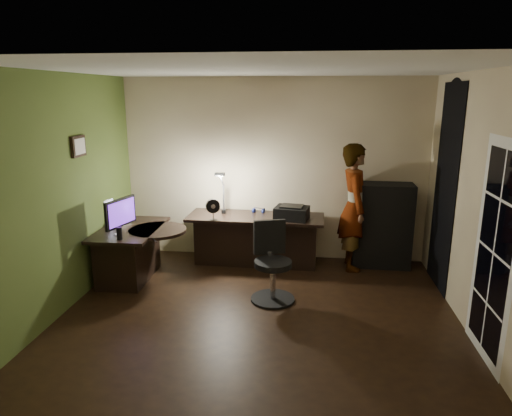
# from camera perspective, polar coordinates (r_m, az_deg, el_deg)

# --- Properties ---
(floor) EXTENTS (4.50, 4.00, 0.01)m
(floor) POSITION_cam_1_polar(r_m,az_deg,el_deg) (5.35, 0.27, -13.34)
(floor) COLOR black
(floor) RESTS_ON ground
(ceiling) EXTENTS (4.50, 4.00, 0.01)m
(ceiling) POSITION_cam_1_polar(r_m,az_deg,el_deg) (4.75, 0.31, 17.03)
(ceiling) COLOR silver
(ceiling) RESTS_ON floor
(wall_back) EXTENTS (4.50, 0.01, 2.70)m
(wall_back) POSITION_cam_1_polar(r_m,az_deg,el_deg) (6.84, 2.21, 4.77)
(wall_back) COLOR #C8B691
(wall_back) RESTS_ON floor
(wall_front) EXTENTS (4.50, 0.01, 2.70)m
(wall_front) POSITION_cam_1_polar(r_m,az_deg,el_deg) (2.98, -4.15, -7.93)
(wall_front) COLOR #C8B691
(wall_front) RESTS_ON floor
(wall_left) EXTENTS (0.01, 4.00, 2.70)m
(wall_left) POSITION_cam_1_polar(r_m,az_deg,el_deg) (5.60, -23.32, 1.48)
(wall_left) COLOR #C8B691
(wall_left) RESTS_ON floor
(wall_right) EXTENTS (0.01, 4.00, 2.70)m
(wall_right) POSITION_cam_1_polar(r_m,az_deg,el_deg) (5.14, 26.11, 0.14)
(wall_right) COLOR #C8B691
(wall_right) RESTS_ON floor
(green_wall_overlay) EXTENTS (0.00, 4.00, 2.70)m
(green_wall_overlay) POSITION_cam_1_polar(r_m,az_deg,el_deg) (5.59, -23.19, 1.47)
(green_wall_overlay) COLOR #4B6126
(green_wall_overlay) RESTS_ON floor
(arched_doorway) EXTENTS (0.01, 0.90, 2.60)m
(arched_doorway) POSITION_cam_1_polar(r_m,az_deg,el_deg) (6.22, 22.57, 2.26)
(arched_doorway) COLOR black
(arched_doorway) RESTS_ON floor
(french_door) EXTENTS (0.02, 0.92, 2.10)m
(french_door) POSITION_cam_1_polar(r_m,az_deg,el_deg) (4.72, 27.62, -5.01)
(french_door) COLOR white
(french_door) RESTS_ON floor
(framed_picture) EXTENTS (0.04, 0.30, 0.25)m
(framed_picture) POSITION_cam_1_polar(r_m,az_deg,el_deg) (5.89, -21.34, 7.20)
(framed_picture) COLOR black
(framed_picture) RESTS_ON wall_left
(desk_left) EXTENTS (0.79, 1.25, 0.71)m
(desk_left) POSITION_cam_1_polar(r_m,az_deg,el_deg) (6.44, -15.27, -5.48)
(desk_left) COLOR black
(desk_left) RESTS_ON floor
(desk_right) EXTENTS (1.98, 0.74, 0.74)m
(desk_right) POSITION_cam_1_polar(r_m,az_deg,el_deg) (6.71, -0.05, -4.05)
(desk_right) COLOR black
(desk_right) RESTS_ON floor
(cabinet) EXTENTS (0.82, 0.43, 1.22)m
(cabinet) POSITION_cam_1_polar(r_m,az_deg,el_deg) (6.84, 15.51, -2.09)
(cabinet) COLOR black
(cabinet) RESTS_ON floor
(laptop_stand) EXTENTS (0.32, 0.29, 0.11)m
(laptop_stand) POSITION_cam_1_polar(r_m,az_deg,el_deg) (6.68, -16.80, -1.33)
(laptop_stand) COLOR silver
(laptop_stand) RESTS_ON desk_left
(laptop) EXTENTS (0.34, 0.32, 0.22)m
(laptop) POSITION_cam_1_polar(r_m,az_deg,el_deg) (6.63, -16.59, 0.08)
(laptop) COLOR silver
(laptop) RESTS_ON laptop_stand
(monitor) EXTENTS (0.25, 0.56, 0.37)m
(monitor) POSITION_cam_1_polar(r_m,az_deg,el_deg) (5.98, -16.67, -1.86)
(monitor) COLOR black
(monitor) RESTS_ON desk_left
(mouse) EXTENTS (0.07, 0.09, 0.03)m
(mouse) POSITION_cam_1_polar(r_m,az_deg,el_deg) (6.11, -17.07, -3.18)
(mouse) COLOR silver
(mouse) RESTS_ON desk_left
(phone) EXTENTS (0.12, 0.16, 0.01)m
(phone) POSITION_cam_1_polar(r_m,az_deg,el_deg) (5.96, -14.80, -3.56)
(phone) COLOR black
(phone) RESTS_ON desk_left
(pen) EXTENTS (0.09, 0.12, 0.01)m
(pen) POSITION_cam_1_polar(r_m,az_deg,el_deg) (5.78, -12.52, -3.99)
(pen) COLOR black
(pen) RESTS_ON desk_left
(speaker) EXTENTS (0.08, 0.08, 0.18)m
(speaker) POSITION_cam_1_polar(r_m,az_deg,el_deg) (5.86, -16.70, -3.14)
(speaker) COLOR black
(speaker) RESTS_ON desk_left
(notepad) EXTENTS (0.19, 0.22, 0.01)m
(notepad) POSITION_cam_1_polar(r_m,az_deg,el_deg) (5.98, -16.38, -3.63)
(notepad) COLOR silver
(notepad) RESTS_ON desk_left
(desk_fan) EXTENTS (0.22, 0.17, 0.31)m
(desk_fan) POSITION_cam_1_polar(r_m,az_deg,el_deg) (6.41, -5.38, -0.19)
(desk_fan) COLOR black
(desk_fan) RESTS_ON desk_right
(headphones) EXTENTS (0.19, 0.14, 0.08)m
(headphones) POSITION_cam_1_polar(r_m,az_deg,el_deg) (6.80, 0.33, -0.25)
(headphones) COLOR navy
(headphones) RESTS_ON desk_right
(printer) EXTENTS (0.51, 0.43, 0.20)m
(printer) POSITION_cam_1_polar(r_m,az_deg,el_deg) (6.44, 4.49, -0.58)
(printer) COLOR black
(printer) RESTS_ON desk_right
(desk_lamp) EXTENTS (0.22, 0.34, 0.70)m
(desk_lamp) POSITION_cam_1_polar(r_m,az_deg,el_deg) (6.69, -4.09, 2.18)
(desk_lamp) COLOR black
(desk_lamp) RESTS_ON desk_right
(office_chair) EXTENTS (0.67, 0.67, 0.96)m
(office_chair) POSITION_cam_1_polar(r_m,az_deg,el_deg) (5.52, 2.14, -6.93)
(office_chair) COLOR black
(office_chair) RESTS_ON floor
(person) EXTENTS (0.46, 0.66, 1.80)m
(person) POSITION_cam_1_polar(r_m,az_deg,el_deg) (6.59, 12.17, 0.10)
(person) COLOR #D8A88C
(person) RESTS_ON floor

